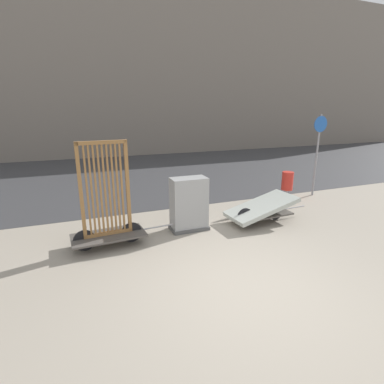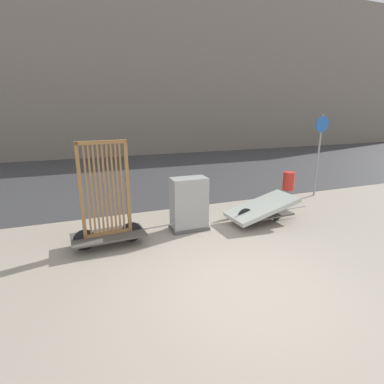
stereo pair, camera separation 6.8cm
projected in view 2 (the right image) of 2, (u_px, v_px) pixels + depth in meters
ground_plane at (245, 290)px, 4.82m from camera, size 60.00×60.00×0.00m
road_strip at (137, 173)px, 13.33m from camera, size 56.00×10.37×0.01m
building_facade at (111, 69)px, 18.42m from camera, size 48.00×4.00×10.21m
bike_cart_with_bedframe at (107, 213)px, 6.17m from camera, size 2.22×0.86×2.22m
bike_cart_with_mattress at (262, 209)px, 7.55m from camera, size 2.33×1.01×0.68m
utility_cabinet at (189, 206)px, 7.07m from camera, size 0.90×0.51×1.27m
trash_bin at (289, 181)px, 9.50m from camera, size 0.36×0.36×0.87m
sign_post at (320, 145)px, 9.56m from camera, size 0.50×0.06×2.63m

